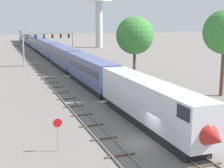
{
  "coord_description": "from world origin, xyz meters",
  "views": [
    {
      "loc": [
        -12.69,
        -24.95,
        11.09
      ],
      "look_at": [
        1.0,
        12.0,
        3.0
      ],
      "focal_mm": 52.09,
      "sensor_mm": 36.0,
      "label": 1
    }
  ],
  "objects_px": {
    "stop_sign": "(58,130)",
    "trackside_tree_mid": "(135,36)",
    "passenger_train": "(47,48)",
    "signal_gantry": "(48,40)"
  },
  "relations": [
    {
      "from": "stop_sign",
      "to": "passenger_train",
      "type": "bearing_deg",
      "value": 81.49
    },
    {
      "from": "stop_sign",
      "to": "trackside_tree_mid",
      "type": "height_order",
      "value": "trackside_tree_mid"
    },
    {
      "from": "trackside_tree_mid",
      "to": "passenger_train",
      "type": "bearing_deg",
      "value": 108.23
    },
    {
      "from": "passenger_train",
      "to": "signal_gantry",
      "type": "xyz_separation_m",
      "value": [
        -2.25,
        -16.65,
        3.38
      ]
    },
    {
      "from": "passenger_train",
      "to": "signal_gantry",
      "type": "height_order",
      "value": "signal_gantry"
    },
    {
      "from": "signal_gantry",
      "to": "trackside_tree_mid",
      "type": "bearing_deg",
      "value": -52.84
    },
    {
      "from": "passenger_train",
      "to": "stop_sign",
      "type": "bearing_deg",
      "value": -98.51
    },
    {
      "from": "stop_sign",
      "to": "trackside_tree_mid",
      "type": "bearing_deg",
      "value": 56.28
    },
    {
      "from": "signal_gantry",
      "to": "passenger_train",
      "type": "bearing_deg",
      "value": 82.31
    },
    {
      "from": "passenger_train",
      "to": "stop_sign",
      "type": "relative_size",
      "value": 51.26
    }
  ]
}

